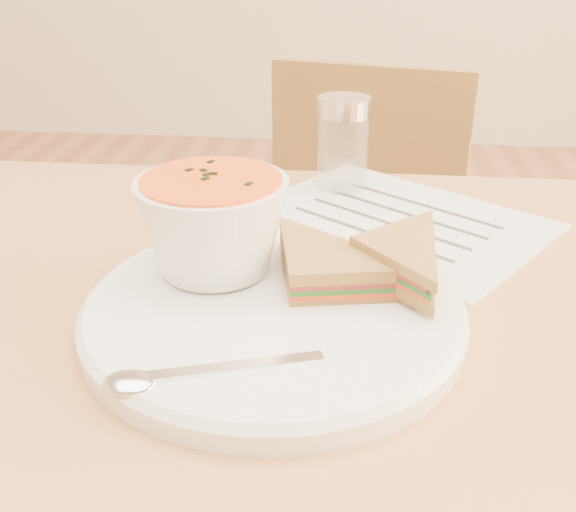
# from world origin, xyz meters

# --- Properties ---
(chair_far) EXTENTS (0.45, 0.45, 0.83)m
(chair_far) POSITION_xyz_m (0.03, 0.53, 0.41)
(chair_far) COLOR brown
(chair_far) RESTS_ON floor
(plate) EXTENTS (0.34, 0.34, 0.02)m
(plate) POSITION_xyz_m (-0.02, -0.02, 0.76)
(plate) COLOR white
(plate) RESTS_ON dining_table
(soup_bowl) EXTENTS (0.15, 0.15, 0.09)m
(soup_bowl) POSITION_xyz_m (-0.08, 0.02, 0.81)
(soup_bowl) COLOR white
(soup_bowl) RESTS_ON plate
(sandwich_half_a) EXTENTS (0.13, 0.13, 0.04)m
(sandwich_half_a) POSITION_xyz_m (-0.01, -0.04, 0.78)
(sandwich_half_a) COLOR #A27539
(sandwich_half_a) RESTS_ON plate
(sandwich_half_b) EXTENTS (0.14, 0.14, 0.03)m
(sandwich_half_b) POSITION_xyz_m (0.04, 0.02, 0.79)
(sandwich_half_b) COLOR #A27539
(sandwich_half_b) RESTS_ON plate
(spoon) EXTENTS (0.18, 0.09, 0.01)m
(spoon) POSITION_xyz_m (-0.05, -0.12, 0.77)
(spoon) COLOR silver
(spoon) RESTS_ON plate
(paper_menu) EXTENTS (0.38, 0.36, 0.00)m
(paper_menu) POSITION_xyz_m (0.09, 0.19, 0.75)
(paper_menu) COLOR white
(paper_menu) RESTS_ON dining_table
(condiment_shaker) EXTENTS (0.08, 0.08, 0.11)m
(condiment_shaker) POSITION_xyz_m (0.02, 0.29, 0.81)
(condiment_shaker) COLOR silver
(condiment_shaker) RESTS_ON dining_table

